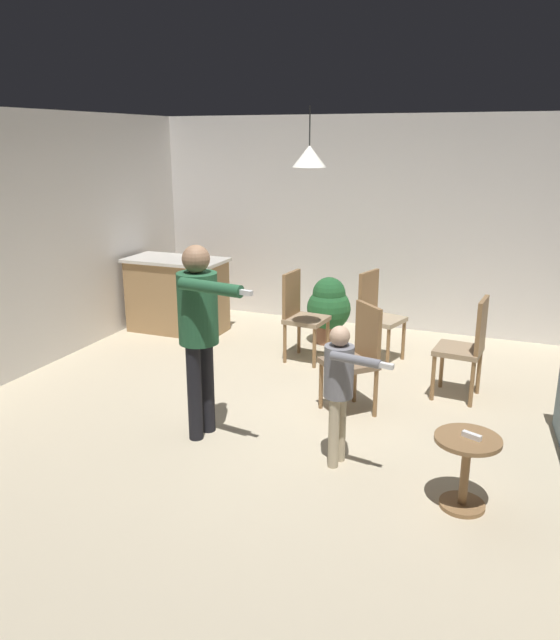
% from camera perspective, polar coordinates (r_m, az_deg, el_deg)
% --- Properties ---
extents(ground, '(7.68, 7.68, 0.00)m').
position_cam_1_polar(ground, '(5.54, 2.31, -9.49)').
color(ground, beige).
extents(wall_back, '(6.40, 0.10, 2.70)m').
position_cam_1_polar(wall_back, '(8.15, 10.03, 8.62)').
color(wall_back, silver).
rests_on(wall_back, ground).
extents(wall_left, '(0.10, 6.40, 2.70)m').
position_cam_1_polar(wall_left, '(6.83, -23.90, 6.01)').
color(wall_left, silver).
rests_on(wall_left, ground).
extents(kitchen_counter, '(1.26, 0.66, 0.95)m').
position_cam_1_polar(kitchen_counter, '(8.09, -9.40, 2.30)').
color(kitchen_counter, '#99754C').
rests_on(kitchen_counter, ground).
extents(side_table_by_couch, '(0.44, 0.44, 0.52)m').
position_cam_1_polar(side_table_by_couch, '(4.43, 16.67, -12.50)').
color(side_table_by_couch, olive).
rests_on(side_table_by_couch, ground).
extents(person_adult, '(0.77, 0.55, 1.62)m').
position_cam_1_polar(person_adult, '(5.02, -7.38, -0.09)').
color(person_adult, black).
rests_on(person_adult, ground).
extents(person_child, '(0.55, 0.38, 1.11)m').
position_cam_1_polar(person_child, '(4.65, 5.51, -5.54)').
color(person_child, tan).
rests_on(person_child, ground).
extents(dining_chair_by_counter, '(0.52, 0.52, 1.00)m').
position_cam_1_polar(dining_chair_by_counter, '(6.99, 8.87, 0.67)').
color(dining_chair_by_counter, olive).
rests_on(dining_chair_by_counter, ground).
extents(dining_chair_near_wall, '(0.46, 0.46, 1.00)m').
position_cam_1_polar(dining_chair_near_wall, '(6.91, 1.91, 0.66)').
color(dining_chair_near_wall, olive).
rests_on(dining_chair_near_wall, ground).
extents(dining_chair_centre_back, '(0.46, 0.46, 1.00)m').
position_cam_1_polar(dining_chair_centre_back, '(6.12, 16.77, -2.15)').
color(dining_chair_centre_back, olive).
rests_on(dining_chair_centre_back, ground).
extents(dining_chair_spare, '(0.59, 0.59, 1.00)m').
position_cam_1_polar(dining_chair_spare, '(5.62, 7.00, -3.19)').
color(dining_chair_spare, olive).
rests_on(dining_chair_spare, ground).
extents(potted_plant_corner, '(0.53, 0.53, 0.81)m').
position_cam_1_polar(potted_plant_corner, '(7.53, 4.50, 1.19)').
color(potted_plant_corner, brown).
rests_on(potted_plant_corner, ground).
extents(spare_remote_on_table, '(0.13, 0.08, 0.04)m').
position_cam_1_polar(spare_remote_on_table, '(4.33, 17.18, -10.12)').
color(spare_remote_on_table, white).
rests_on(spare_remote_on_table, side_table_by_couch).
extents(ceiling_light_pendant, '(0.32, 0.32, 0.55)m').
position_cam_1_polar(ceiling_light_pendant, '(5.99, 2.71, 14.78)').
color(ceiling_light_pendant, silver).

